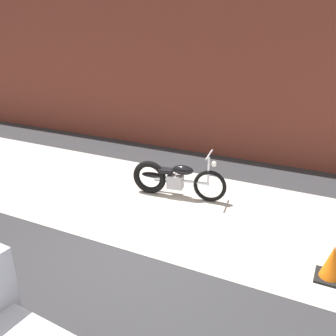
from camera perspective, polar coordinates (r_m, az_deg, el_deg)
ground_plane at (r=6.12m, az=-4.60°, el=-12.93°), size 80.00×80.00×0.00m
sidewalk_slab at (r=7.45m, az=2.26°, el=-6.02°), size 36.00×3.50×0.01m
brick_building_wall at (r=9.89m, az=10.98°, el=15.99°), size 36.00×0.50×5.07m
motorcycle_black at (r=7.75m, az=0.58°, el=-1.62°), size 2.00×0.59×1.03m
traffic_cone at (r=5.93m, az=23.74°, el=-13.31°), size 0.40×0.40×0.55m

